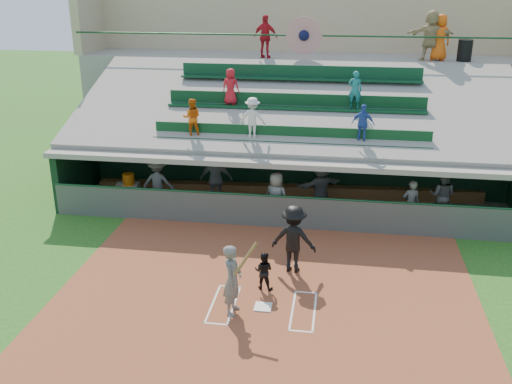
# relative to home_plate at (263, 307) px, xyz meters

# --- Properties ---
(ground) EXTENTS (100.00, 100.00, 0.00)m
(ground) POSITION_rel_home_plate_xyz_m (0.00, 0.00, -0.04)
(ground) COLOR #225417
(ground) RESTS_ON ground
(dirt_slab) EXTENTS (11.00, 9.00, 0.02)m
(dirt_slab) POSITION_rel_home_plate_xyz_m (0.00, 0.50, -0.03)
(dirt_slab) COLOR brown
(dirt_slab) RESTS_ON ground
(home_plate) EXTENTS (0.43, 0.43, 0.03)m
(home_plate) POSITION_rel_home_plate_xyz_m (0.00, 0.00, 0.00)
(home_plate) COLOR silver
(home_plate) RESTS_ON dirt_slab
(batters_box_chalk) EXTENTS (2.65, 1.85, 0.01)m
(batters_box_chalk) POSITION_rel_home_plate_xyz_m (0.00, 0.00, -0.01)
(batters_box_chalk) COLOR white
(batters_box_chalk) RESTS_ON dirt_slab
(dugout_floor) EXTENTS (16.00, 3.50, 0.04)m
(dugout_floor) POSITION_rel_home_plate_xyz_m (0.00, 6.75, -0.02)
(dugout_floor) COLOR gray
(dugout_floor) RESTS_ON ground
(concourse_slab) EXTENTS (20.00, 3.00, 4.60)m
(concourse_slab) POSITION_rel_home_plate_xyz_m (0.00, 13.50, 2.26)
(concourse_slab) COLOR gray
(concourse_slab) RESTS_ON ground
(grandstand) EXTENTS (20.40, 10.40, 7.80)m
(grandstand) POSITION_rel_home_plate_xyz_m (-0.01, 10.51, 2.23)
(grandstand) COLOR #4C514B
(grandstand) RESTS_ON ground
(batter_at_plate) EXTENTS (0.88, 0.77, 1.95)m
(batter_at_plate) POSITION_rel_home_plate_xyz_m (-0.71, -0.32, 0.90)
(batter_at_plate) COLOR #545651
(batter_at_plate) RESTS_ON dirt_slab
(catcher) EXTENTS (0.56, 0.46, 1.06)m
(catcher) POSITION_rel_home_plate_xyz_m (-0.12, 0.94, 0.51)
(catcher) COLOR black
(catcher) RESTS_ON dirt_slab
(home_umpire) EXTENTS (1.35, 0.89, 1.96)m
(home_umpire) POSITION_rel_home_plate_xyz_m (0.57, 2.08, 0.97)
(home_umpire) COLOR black
(home_umpire) RESTS_ON dirt_slab
(dugout_bench) EXTENTS (14.49, 1.40, 0.43)m
(dugout_bench) POSITION_rel_home_plate_xyz_m (-0.17, 7.88, 0.22)
(dugout_bench) COLOR olive
(dugout_bench) RESTS_ON dugout_floor
(white_table) EXTENTS (0.89, 0.72, 0.72)m
(white_table) POSITION_rel_home_plate_xyz_m (-5.92, 6.31, 0.36)
(white_table) COLOR silver
(white_table) RESTS_ON dugout_floor
(water_cooler) EXTENTS (0.42, 0.42, 0.42)m
(water_cooler) POSITION_rel_home_plate_xyz_m (-5.84, 6.29, 0.93)
(water_cooler) COLOR orange
(water_cooler) RESTS_ON white_table
(dugout_player_a) EXTENTS (1.22, 0.73, 1.85)m
(dugout_player_a) POSITION_rel_home_plate_xyz_m (-4.65, 6.08, 0.93)
(dugout_player_a) COLOR #50524E
(dugout_player_a) RESTS_ON dugout_floor
(dugout_player_b) EXTENTS (1.20, 0.57, 2.00)m
(dugout_player_b) POSITION_rel_home_plate_xyz_m (-2.63, 6.57, 1.00)
(dugout_player_b) COLOR #575954
(dugout_player_b) RESTS_ON dugout_floor
(dugout_player_c) EXTENTS (1.00, 0.84, 1.75)m
(dugout_player_c) POSITION_rel_home_plate_xyz_m (-0.32, 5.43, 0.88)
(dugout_player_c) COLOR #61645E
(dugout_player_c) RESTS_ON dugout_floor
(dugout_player_d) EXTENTS (1.76, 1.37, 1.87)m
(dugout_player_d) POSITION_rel_home_plate_xyz_m (1.12, 6.50, 0.94)
(dugout_player_d) COLOR #565853
(dugout_player_d) RESTS_ON dugout_floor
(dugout_player_e) EXTENTS (0.65, 0.51, 1.58)m
(dugout_player_e) POSITION_rel_home_plate_xyz_m (4.13, 5.77, 0.80)
(dugout_player_e) COLOR #60625C
(dugout_player_e) RESTS_ON dugout_floor
(dugout_player_f) EXTENTS (1.03, 0.90, 1.78)m
(dugout_player_f) POSITION_rel_home_plate_xyz_m (5.22, 6.42, 0.89)
(dugout_player_f) COLOR #585A55
(dugout_player_f) RESTS_ON dugout_floor
(trash_bin) EXTENTS (0.58, 0.58, 0.87)m
(trash_bin) POSITION_rel_home_plate_xyz_m (6.58, 12.61, 5.00)
(trash_bin) COLOR black
(trash_bin) RESTS_ON concourse_slab
(concourse_staff_a) EXTENTS (1.12, 0.65, 1.79)m
(concourse_staff_a) POSITION_rel_home_plate_xyz_m (-1.65, 12.34, 5.46)
(concourse_staff_a) COLOR red
(concourse_staff_a) RESTS_ON concourse_slab
(concourse_staff_b) EXTENTS (1.02, 0.78, 1.86)m
(concourse_staff_b) POSITION_rel_home_plate_xyz_m (5.54, 12.67, 5.50)
(concourse_staff_b) COLOR #EC560D
(concourse_staff_b) RESTS_ON concourse_slab
(concourse_staff_c) EXTENTS (1.89, 0.62, 2.03)m
(concourse_staff_c) POSITION_rel_home_plate_xyz_m (5.16, 12.62, 5.58)
(concourse_staff_c) COLOR tan
(concourse_staff_c) RESTS_ON concourse_slab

